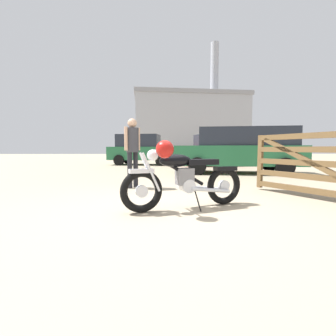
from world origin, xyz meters
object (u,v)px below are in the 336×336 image
bystander (132,146)px  white_estate_far (224,149)px  silver_sedan_mid (240,149)px  vintage_motorcycle (183,178)px  blue_hatchback_right (142,149)px  timber_gate (331,162)px

bystander → white_estate_far: (4.42, 7.62, -0.08)m
bystander → silver_sedan_mid: (3.79, 3.30, -0.08)m
vintage_motorcycle → blue_hatchback_right: size_ratio=0.49×
vintage_motorcycle → silver_sedan_mid: size_ratio=0.41×
timber_gate → bystander: 4.04m
vintage_motorcycle → silver_sedan_mid: silver_sedan_mid is taller
timber_gate → silver_sedan_mid: bearing=-29.6°
timber_gate → bystander: bearing=37.1°
silver_sedan_mid → blue_hatchback_right: bearing=-40.7°
bystander → white_estate_far: size_ratio=0.34×
white_estate_far → silver_sedan_mid: (-0.63, -4.32, 0.00)m
silver_sedan_mid → vintage_motorcycle: bearing=72.6°
timber_gate → white_estate_far: (0.77, 9.31, 0.24)m
vintage_motorcycle → white_estate_far: size_ratio=0.41×
vintage_motorcycle → white_estate_far: white_estate_far is taller
silver_sedan_mid → blue_hatchback_right: (-4.11, 5.05, -0.02)m
vintage_motorcycle → white_estate_far: bearing=-128.3°
white_estate_far → blue_hatchback_right: 4.80m
vintage_motorcycle → blue_hatchback_right: 10.50m
white_estate_far → blue_hatchback_right: size_ratio=1.20×
bystander → vintage_motorcycle: bearing=-19.3°
timber_gate → white_estate_far: bearing=-32.8°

